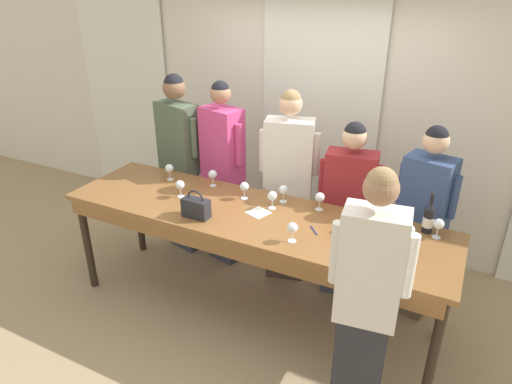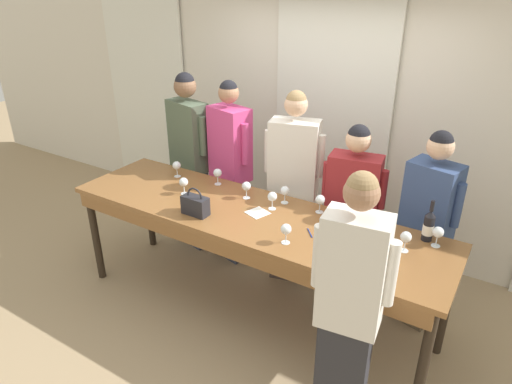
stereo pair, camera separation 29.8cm
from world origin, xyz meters
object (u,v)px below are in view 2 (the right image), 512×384
Objects in this scene: wine_bottle at (429,226)px; guest_cream_sweater at (293,189)px; wine_glass_front_mid at (272,197)px; wine_glass_by_bottle at (355,223)px; guest_navy_coat at (425,231)px; wine_glass_front_right at (285,191)px; wine_glass_center_right at (184,183)px; host_pouring at (348,314)px; guest_striped_shirt at (351,215)px; handbag at (195,205)px; wine_glass_front_left at (406,237)px; tasting_bar at (248,224)px; wine_glass_center_mid at (246,187)px; wine_glass_back_left at (286,230)px; wine_glass_back_mid at (320,200)px; wine_glass_back_right at (438,233)px; wine_glass_near_host at (218,173)px; guest_olive_jacket at (190,160)px; guest_pink_top at (231,173)px.

wine_bottle is 0.17× the size of guest_cream_sweater.
wine_glass_front_mid is at bearing -171.75° from wine_bottle.
wine_glass_front_mid is 0.08× the size of guest_cream_sweater.
wine_glass_by_bottle is 0.71m from guest_navy_coat.
wine_glass_front_right is 0.88m from wine_glass_center_right.
wine_glass_front_right is at bearing 133.89° from host_pouring.
guest_striped_shirt is at bearing 154.69° from wine_bottle.
wine_glass_front_mid is at bearing 40.11° from handbag.
wine_glass_by_bottle is at bearing 16.05° from handbag.
wine_glass_front_left is at bearing 12.18° from handbag.
tasting_bar is at bearing -114.14° from wine_glass_front_right.
handbag is at bearing -137.41° from guest_striped_shirt.
wine_glass_front_mid is 0.08× the size of host_pouring.
wine_glass_center_mid is 0.09× the size of guest_navy_coat.
guest_navy_coat is (0.40, 0.55, -0.22)m from wine_glass_by_bottle.
wine_glass_front_left is 1.00× the size of wine_glass_back_left.
wine_bottle is 2.09× the size of wine_glass_back_mid.
wine_glass_center_right is (-1.88, -0.10, 0.00)m from wine_glass_front_left.
guest_striped_shirt is at bearing 153.84° from wine_glass_back_right.
wine_glass_back_right is 1.00× the size of wine_glass_by_bottle.
guest_cream_sweater is at bearing 29.34° from wine_glass_near_host.
wine_glass_back_mid is at bearing -178.62° from wine_bottle.
wine_glass_back_left is (-0.75, -0.34, 0.00)m from wine_glass_front_left.
wine_glass_center_right is at bearing -111.97° from wine_glass_near_host.
wine_glass_center_mid is 1.00× the size of wine_glass_back_mid.
wine_glass_by_bottle is 0.08× the size of guest_olive_jacket.
wine_glass_back_right is at bearing -1.16° from wine_glass_near_host.
wine_glass_front_right is (0.15, 0.33, 0.20)m from tasting_bar.
guest_navy_coat is at bearing 24.19° from wine_glass_back_mid.
wine_glass_front_mid is 0.08× the size of guest_olive_jacket.
wine_glass_front_right is at bearing -73.54° from guest_cream_sweater.
wine_bottle is at bearing 1.38° from wine_glass_back_mid.
host_pouring is (1.66, -1.01, -0.13)m from wine_glass_near_host.
guest_navy_coat reaches higher than wine_glass_front_right.
guest_cream_sweater is (-1.16, 0.56, -0.14)m from wine_glass_front_left.
guest_pink_top reaches higher than wine_glass_by_bottle.
handbag is 0.14× the size of guest_striped_shirt.
wine_glass_near_host is at bearing 179.50° from wine_glass_back_mid.
wine_glass_front_right is at bearing 77.43° from wine_glass_front_mid.
wine_glass_front_mid and wine_glass_center_right have the same top height.
guest_pink_top reaches higher than wine_glass_back_mid.
guest_navy_coat is (1.91, 0.65, -0.22)m from wine_glass_center_right.
wine_glass_center_mid is (-0.32, -0.09, 0.00)m from wine_glass_front_right.
wine_glass_front_right is 1.00× the size of wine_glass_by_bottle.
wine_glass_center_right is at bearing -172.23° from wine_glass_back_right.
wine_glass_front_left is at bearing -7.22° from wine_glass_near_host.
tasting_bar is at bearing -132.23° from guest_striped_shirt.
guest_pink_top is (-2.02, 0.37, -0.14)m from wine_glass_back_right.
wine_glass_back_mid and wine_glass_back_right have the same top height.
tasting_bar is 21.08× the size of wine_glass_front_left.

